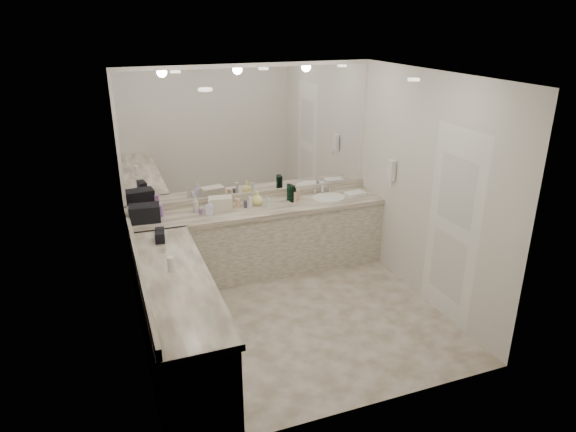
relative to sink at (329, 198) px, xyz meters
name	(u,v)px	position (x,y,z in m)	size (l,w,h in m)	color
floor	(294,318)	(-0.95, -1.20, -0.90)	(3.20, 3.20, 0.00)	#BCB19F
ceiling	(295,76)	(-0.95, -1.20, 1.71)	(3.20, 3.20, 0.00)	white
wall_back	(252,169)	(-0.95, 0.30, 0.41)	(3.20, 0.02, 2.60)	silver
wall_left	(132,230)	(-2.55, -1.20, 0.41)	(0.02, 3.00, 2.60)	silver
wall_right	(428,190)	(0.65, -1.20, 0.41)	(0.02, 3.00, 2.60)	silver
vanity_back_base	(260,242)	(-0.95, 0.00, -0.48)	(3.20, 0.60, 0.84)	beige
vanity_back_top	(260,209)	(-0.95, -0.01, -0.03)	(3.20, 0.64, 0.06)	beige
vanity_left_base	(178,323)	(-2.25, -1.50, -0.48)	(0.60, 2.40, 0.84)	beige
vanity_left_top	(175,280)	(-2.24, -1.50, -0.03)	(0.64, 2.42, 0.06)	beige
backsplash_back	(253,196)	(-0.95, 0.28, 0.05)	(3.20, 0.04, 0.10)	beige
backsplash_left	(138,264)	(-2.53, -1.20, 0.05)	(0.04, 3.00, 0.10)	beige
mirror_back	(251,133)	(-0.95, 0.29, 0.88)	(3.12, 0.01, 1.55)	white
mirror_left	(127,180)	(-2.54, -1.20, 0.88)	(0.01, 2.92, 1.55)	white
sink	(329,198)	(0.00, 0.00, 0.00)	(0.44, 0.44, 0.03)	white
faucet	(322,188)	(0.00, 0.21, 0.07)	(0.24, 0.16, 0.14)	silver
wall_phone	(392,170)	(0.61, -0.50, 0.46)	(0.06, 0.10, 0.24)	white
door	(452,227)	(0.64, -1.70, 0.16)	(0.02, 0.82, 2.10)	white
black_toiletry_bag	(145,213)	(-2.34, -0.01, 0.10)	(0.34, 0.22, 0.20)	black
black_bag_spill	(160,236)	(-2.25, -0.62, 0.06)	(0.10, 0.21, 0.11)	black
cream_cosmetic_case	(220,203)	(-1.43, 0.08, 0.09)	(0.28, 0.17, 0.16)	beige
hand_towel	(355,194)	(0.37, -0.03, 0.03)	(0.25, 0.17, 0.04)	white
lotion_left	(171,264)	(-2.25, -1.37, 0.08)	(0.06, 0.06, 0.15)	white
soap_bottle_a	(196,204)	(-1.73, 0.10, 0.10)	(0.07, 0.07, 0.19)	beige
soap_bottle_b	(209,207)	(-1.59, -0.05, 0.09)	(0.08, 0.08, 0.18)	white
soap_bottle_c	(257,198)	(-0.96, 0.06, 0.10)	(0.14, 0.14, 0.18)	#FEF485
green_bottle_0	(291,193)	(-0.49, 0.08, 0.11)	(0.06, 0.06, 0.20)	#11502F
green_bottle_1	(293,194)	(-0.50, 0.03, 0.11)	(0.07, 0.07, 0.21)	#11502F
green_bottle_2	(293,195)	(-0.49, 0.02, 0.10)	(0.07, 0.07, 0.18)	#11502F
green_bottle_3	(289,192)	(-0.51, 0.10, 0.11)	(0.06, 0.06, 0.21)	#11502F
amenity_bottle_0	(238,203)	(-1.21, 0.08, 0.06)	(0.06, 0.06, 0.11)	#E0B28C
amenity_bottle_1	(295,197)	(-0.48, -0.01, 0.07)	(0.05, 0.05, 0.14)	#E0B28C
amenity_bottle_2	(298,194)	(-0.39, 0.13, 0.06)	(0.06, 0.06, 0.12)	#E0B28C
amenity_bottle_3	(245,204)	(-1.13, 0.03, 0.05)	(0.04, 0.04, 0.09)	#3F3F4C
amenity_bottle_4	(201,211)	(-1.69, 0.00, 0.04)	(0.04, 0.04, 0.07)	#9966B2
amenity_bottle_5	(268,203)	(-0.86, -0.05, 0.06)	(0.05, 0.05, 0.12)	silver
amenity_bottle_6	(161,211)	(-2.14, 0.10, 0.07)	(0.06, 0.06, 0.14)	#9966B2
amenity_bottle_7	(250,203)	(-1.07, -0.02, 0.08)	(0.05, 0.05, 0.15)	silver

